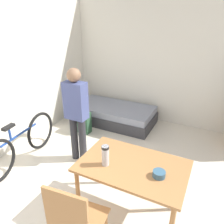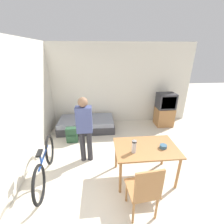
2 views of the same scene
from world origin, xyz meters
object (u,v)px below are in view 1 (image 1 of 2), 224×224
Objects in this scene: wooden_chair at (74,222)px; backpack at (83,122)px; dining_table at (132,171)px; mate_bowl at (159,174)px; daybed at (114,114)px; thermos_flask at (105,155)px; person_standing at (76,110)px; bicycle at (21,144)px.

backpack is at bearing 122.42° from wooden_chair.
dining_table is 9.06× the size of mate_bowl.
daybed is 3.14m from wooden_chair.
wooden_chair is at bearing -57.58° from backpack.
daybed is 2.80m from mate_bowl.
thermos_flask is at bearing 92.52° from wooden_chair.
wooden_chair is at bearing -70.26° from daybed.
person_standing is at bearing -60.27° from backpack.
bicycle is at bearing -148.20° from person_standing.
backpack is at bearing 131.23° from thermos_flask.
person_standing is 11.89× the size of mate_bowl.
daybed is at bearing 62.72° from backpack.
thermos_flask is at bearing -39.88° from person_standing.
daybed is 1.50× the size of dining_table.
dining_table is 2.25m from backpack.
wooden_chair reaches higher than thermos_flask.
daybed is 2.12m from bicycle.
wooden_chair reaches higher than dining_table.
dining_table is 0.72× the size of bicycle.
mate_bowl is (1.61, -2.22, 0.58)m from daybed.
bicycle is 1.81m from thermos_flask.
wooden_chair is (-0.24, -0.78, -0.08)m from dining_table.
bicycle is 1.06× the size of person_standing.
dining_table is 2.69× the size of backpack.
thermos_flask is 0.59m from mate_bowl.
person_standing is at bearing 31.80° from bicycle.
daybed is at bearing 114.12° from thermos_flask.
dining_table is 0.34m from mate_bowl.
mate_bowl is at bearing 7.24° from thermos_flask.
dining_table is 4.93× the size of thermos_flask.
wooden_chair is (1.05, -2.94, 0.37)m from daybed.
dining_table reaches higher than daybed.
mate_bowl is (0.31, -0.06, 0.12)m from dining_table.
mate_bowl reaches higher than dining_table.
daybed is 1.68m from person_standing.
bicycle reaches higher than daybed.
backpack is at bearing 138.83° from dining_table.
thermos_flask is (1.71, -0.29, 0.52)m from bicycle.
thermos_flask reaches higher than bicycle.
thermos_flask is at bearing -65.88° from daybed.
person_standing reaches higher than thermos_flask.
backpack is (-1.42, 2.23, -0.34)m from wooden_chair.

